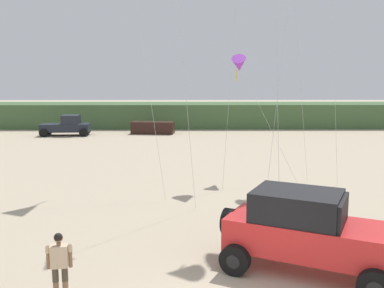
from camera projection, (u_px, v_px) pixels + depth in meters
dune_ridge at (160, 115)px, 49.54m from camera, size 90.00×7.35×2.66m
jeep at (306, 230)px, 11.59m from camera, size 5.00×4.05×2.26m
person_watching at (60, 262)px, 10.15m from camera, size 0.62×0.35×1.67m
distant_pickup at (67, 126)px, 41.08m from camera, size 4.72×2.65×1.98m
distant_sedan at (153, 128)px, 42.57m from camera, size 4.36×2.15×1.20m
kite_purple_stunt at (239, 65)px, 23.38m from camera, size 3.04×5.44×6.74m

